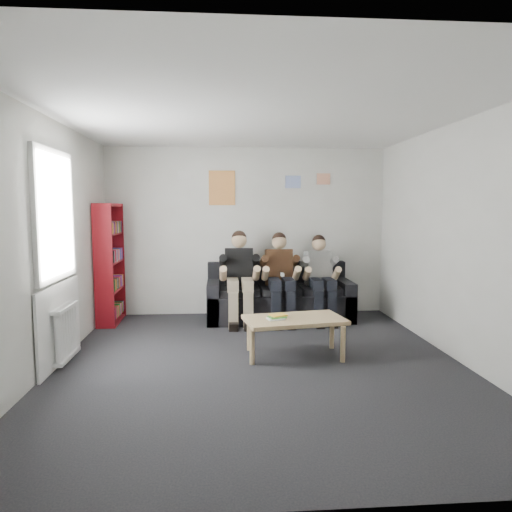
{
  "coord_description": "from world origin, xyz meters",
  "views": [
    {
      "loc": [
        -0.42,
        -4.91,
        1.73
      ],
      "look_at": [
        0.06,
        1.3,
        1.07
      ],
      "focal_mm": 32.0,
      "sensor_mm": 36.0,
      "label": 1
    }
  ],
  "objects_px": {
    "sofa": "(279,299)",
    "person_right": "(321,278)",
    "person_middle": "(281,278)",
    "coffee_table": "(294,322)",
    "bookshelf": "(110,263)",
    "person_left": "(240,278)"
  },
  "relations": [
    {
      "from": "sofa",
      "to": "person_right",
      "type": "xyz_separation_m",
      "value": [
        0.62,
        -0.2,
        0.35
      ]
    },
    {
      "from": "bookshelf",
      "to": "person_middle",
      "type": "height_order",
      "value": "bookshelf"
    },
    {
      "from": "bookshelf",
      "to": "person_middle",
      "type": "bearing_deg",
      "value": -5.35
    },
    {
      "from": "sofa",
      "to": "person_left",
      "type": "height_order",
      "value": "person_left"
    },
    {
      "from": "coffee_table",
      "to": "person_right",
      "type": "xyz_separation_m",
      "value": [
        0.67,
        1.64,
        0.26
      ]
    },
    {
      "from": "coffee_table",
      "to": "person_middle",
      "type": "bearing_deg",
      "value": 88.29
    },
    {
      "from": "bookshelf",
      "to": "person_right",
      "type": "bearing_deg",
      "value": -4.58
    },
    {
      "from": "sofa",
      "to": "person_right",
      "type": "height_order",
      "value": "person_right"
    },
    {
      "from": "sofa",
      "to": "person_right",
      "type": "relative_size",
      "value": 1.69
    },
    {
      "from": "person_middle",
      "to": "person_right",
      "type": "distance_m",
      "value": 0.62
    },
    {
      "from": "sofa",
      "to": "person_middle",
      "type": "distance_m",
      "value": 0.42
    },
    {
      "from": "bookshelf",
      "to": "person_middle",
      "type": "relative_size",
      "value": 1.32
    },
    {
      "from": "person_left",
      "to": "person_right",
      "type": "height_order",
      "value": "person_left"
    },
    {
      "from": "coffee_table",
      "to": "person_middle",
      "type": "height_order",
      "value": "person_middle"
    },
    {
      "from": "bookshelf",
      "to": "person_middle",
      "type": "xyz_separation_m",
      "value": [
        2.56,
        -0.17,
        -0.22
      ]
    },
    {
      "from": "coffee_table",
      "to": "person_middle",
      "type": "xyz_separation_m",
      "value": [
        0.05,
        1.64,
        0.27
      ]
    },
    {
      "from": "sofa",
      "to": "person_right",
      "type": "bearing_deg",
      "value": -17.96
    },
    {
      "from": "person_middle",
      "to": "person_right",
      "type": "bearing_deg",
      "value": 0.77
    },
    {
      "from": "sofa",
      "to": "coffee_table",
      "type": "xyz_separation_m",
      "value": [
        -0.05,
        -1.84,
        0.09
      ]
    },
    {
      "from": "person_left",
      "to": "sofa",
      "type": "bearing_deg",
      "value": 21.15
    },
    {
      "from": "sofa",
      "to": "person_middle",
      "type": "relative_size",
      "value": 1.64
    },
    {
      "from": "person_right",
      "to": "coffee_table",
      "type": "bearing_deg",
      "value": -121.15
    }
  ]
}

